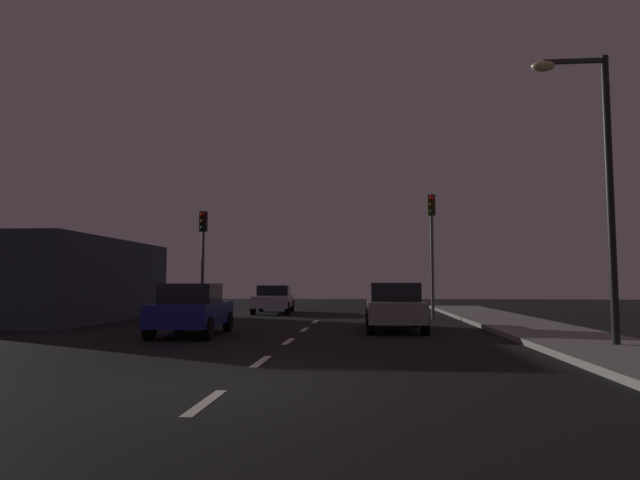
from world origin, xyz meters
TOP-DOWN VIEW (x-y plane):
  - ground_plane at (0.00, 7.00)m, footprint 80.00×80.00m
  - sidewalk_curb_right at (7.50, 7.00)m, footprint 3.00×40.00m
  - lane_stripe_nearest at (0.00, -1.20)m, footprint 0.16×1.60m
  - lane_stripe_second at (0.00, 2.60)m, footprint 0.16×1.60m
  - lane_stripe_third at (0.00, 6.40)m, footprint 0.16×1.60m
  - lane_stripe_fourth at (0.00, 10.20)m, footprint 0.16×1.60m
  - lane_stripe_fifth at (0.00, 14.00)m, footprint 0.16×1.60m
  - traffic_signal_left at (-5.20, 15.63)m, footprint 0.32×0.38m
  - traffic_signal_right at (4.91, 15.63)m, footprint 0.32×0.38m
  - car_stopped_ahead at (3.00, 10.08)m, footprint 1.91×4.24m
  - car_adjacent_lane at (-3.11, 7.79)m, footprint 2.00×3.96m
  - car_oncoming_far at (-2.78, 20.29)m, footprint 2.18×4.43m
  - street_lamp_right at (7.52, 4.96)m, footprint 1.80×0.36m
  - storefront_left at (-10.49, 13.75)m, footprint 4.97×9.89m

SIDE VIEW (x-z plane):
  - ground_plane at x=0.00m, z-range 0.00..0.00m
  - lane_stripe_nearest at x=0.00m, z-range 0.00..0.01m
  - lane_stripe_second at x=0.00m, z-range 0.00..0.01m
  - lane_stripe_third at x=0.00m, z-range 0.00..0.01m
  - lane_stripe_fourth at x=0.00m, z-range 0.00..0.01m
  - lane_stripe_fifth at x=0.00m, z-range 0.00..0.01m
  - sidewalk_curb_right at x=7.50m, z-range 0.00..0.15m
  - car_oncoming_far at x=-2.78m, z-range 0.02..1.47m
  - car_adjacent_lane at x=-3.11m, z-range 0.00..1.55m
  - car_stopped_ahead at x=3.00m, z-range 0.00..1.57m
  - storefront_left at x=-10.49m, z-range 0.00..3.36m
  - traffic_signal_left at x=-5.20m, z-range 0.97..5.74m
  - traffic_signal_right at x=4.91m, z-range 1.05..6.44m
  - street_lamp_right at x=7.52m, z-range 0.72..7.69m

